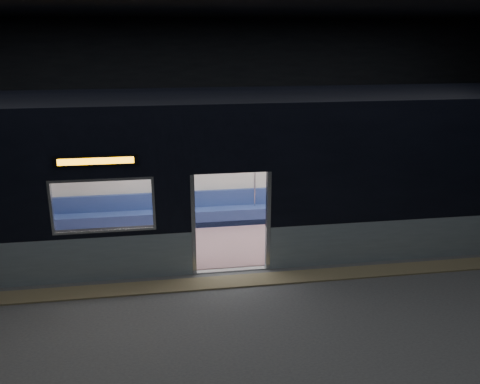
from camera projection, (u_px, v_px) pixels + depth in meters
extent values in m
cube|color=#47494C|center=(239.00, 296.00, 9.24)|extent=(24.00, 14.00, 0.01)
cube|color=black|center=(239.00, 5.00, 7.75)|extent=(24.00, 14.00, 0.04)
cube|color=black|center=(203.00, 106.00, 15.07)|extent=(24.00, 0.04, 5.00)
cube|color=#8C7F59|center=(235.00, 281.00, 9.76)|extent=(22.80, 0.50, 0.03)
cube|color=#91A2AD|center=(456.00, 235.00, 10.82)|extent=(8.30, 0.12, 0.90)
cube|color=black|center=(466.00, 163.00, 10.34)|extent=(8.30, 0.12, 2.30)
cube|color=black|center=(231.00, 143.00, 9.46)|extent=(1.40, 0.12, 1.15)
cube|color=#B7BABC|center=(193.00, 225.00, 9.83)|extent=(0.08, 0.14, 2.05)
cube|color=#B7BABC|center=(268.00, 221.00, 10.04)|extent=(0.08, 0.14, 2.05)
cube|color=black|center=(96.00, 161.00, 9.09)|extent=(1.50, 0.04, 0.18)
cube|color=#FF9B0C|center=(96.00, 161.00, 9.08)|extent=(1.34, 0.03, 0.12)
cube|color=silver|center=(215.00, 160.00, 12.48)|extent=(18.00, 0.12, 3.20)
cube|color=black|center=(221.00, 98.00, 10.62)|extent=(18.00, 3.00, 0.15)
cube|color=gray|center=(223.00, 242.00, 11.59)|extent=(17.76, 2.76, 0.04)
cube|color=silver|center=(221.00, 142.00, 10.89)|extent=(17.76, 2.76, 0.10)
cube|color=navy|center=(217.00, 216.00, 12.58)|extent=(11.00, 0.48, 0.41)
cube|color=navy|center=(216.00, 198.00, 12.64)|extent=(11.00, 0.10, 0.40)
cube|color=#765660|center=(63.00, 263.00, 10.01)|extent=(4.40, 0.48, 0.41)
cube|color=#765660|center=(380.00, 242.00, 10.99)|extent=(4.40, 0.48, 0.41)
cylinder|color=silver|center=(181.00, 213.00, 10.04)|extent=(0.04, 0.04, 2.26)
cylinder|color=silver|center=(177.00, 182.00, 12.17)|extent=(0.04, 0.04, 2.26)
cylinder|color=silver|center=(275.00, 208.00, 10.32)|extent=(0.04, 0.04, 2.26)
cylinder|color=silver|center=(255.00, 178.00, 12.45)|extent=(0.04, 0.04, 2.26)
cylinder|color=silver|center=(216.00, 149.00, 12.03)|extent=(11.00, 0.03, 0.03)
cube|color=black|center=(350.00, 201.00, 12.79)|extent=(0.17, 0.46, 0.16)
cube|color=black|center=(358.00, 201.00, 12.82)|extent=(0.17, 0.46, 0.16)
cylinder|color=black|center=(352.00, 214.00, 12.67)|extent=(0.11, 0.11, 0.43)
cylinder|color=black|center=(360.00, 214.00, 12.70)|extent=(0.11, 0.11, 0.43)
cube|color=#EA6E84|center=(351.00, 198.00, 12.97)|extent=(0.39, 0.21, 0.19)
cylinder|color=#EA6E84|center=(352.00, 185.00, 12.90)|extent=(0.41, 0.41, 0.51)
sphere|color=tan|center=(353.00, 171.00, 12.77)|extent=(0.20, 0.20, 0.20)
sphere|color=black|center=(353.00, 170.00, 12.80)|extent=(0.21, 0.21, 0.21)
cube|color=black|center=(355.00, 196.00, 12.69)|extent=(0.35, 0.33, 0.14)
cube|color=white|center=(342.00, 162.00, 12.92)|extent=(0.90, 0.03, 0.58)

